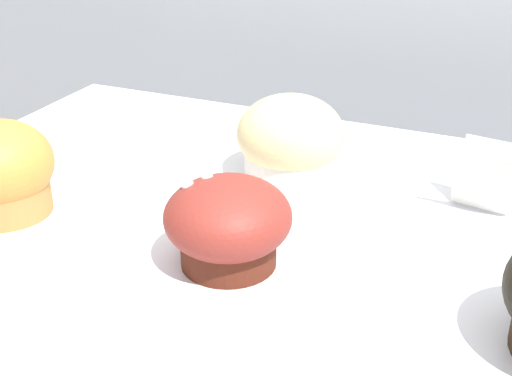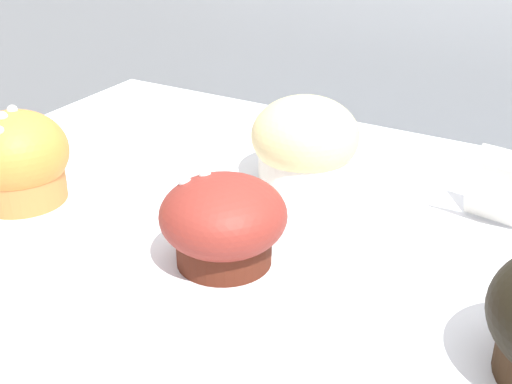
# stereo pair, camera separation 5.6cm
# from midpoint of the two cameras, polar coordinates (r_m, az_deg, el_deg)

# --- Properties ---
(wall_back) EXTENTS (3.20, 0.10, 1.80)m
(wall_back) POSITION_cam_midpoint_polar(r_m,az_deg,el_deg) (1.09, 17.34, 6.33)
(wall_back) COLOR #B2B7BC
(wall_back) RESTS_ON ground
(muffin_back_left) EXTENTS (0.09, 0.09, 0.09)m
(muffin_back_left) POSITION_cam_midpoint_polar(r_m,az_deg,el_deg) (0.66, -22.10, 1.50)
(muffin_back_left) COLOR #C57B3E
(muffin_back_left) RESTS_ON display_counter
(muffin_back_right) EXTENTS (0.10, 0.10, 0.08)m
(muffin_back_right) POSITION_cam_midpoint_polar(r_m,az_deg,el_deg) (0.68, 0.39, 4.08)
(muffin_back_right) COLOR white
(muffin_back_right) RESTS_ON display_counter
(muffin_front_left) EXTENTS (0.10, 0.10, 0.07)m
(muffin_front_left) POSITION_cam_midpoint_polar(r_m,az_deg,el_deg) (0.54, -5.26, -2.60)
(muffin_front_left) COLOR #502013
(muffin_front_left) RESTS_ON display_counter
(price_card) EXTENTS (0.06, 0.05, 0.06)m
(price_card) POSITION_cam_midpoint_polar(r_m,az_deg,el_deg) (0.64, 15.42, 1.09)
(price_card) COLOR white
(price_card) RESTS_ON display_counter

